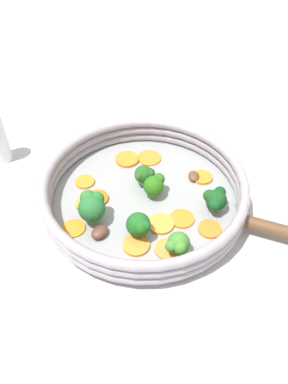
{
  "coord_description": "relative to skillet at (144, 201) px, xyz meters",
  "views": [
    {
      "loc": [
        0.42,
        -0.14,
        0.48
      ],
      "look_at": [
        0.0,
        0.0,
        0.03
      ],
      "focal_mm": 35.0,
      "sensor_mm": 36.0,
      "label": 1
    }
  ],
  "objects": [
    {
      "name": "ground_plane",
      "position": [
        0.0,
        0.0,
        -0.01
      ],
      "size": [
        4.0,
        4.0,
        0.0
      ],
      "primitive_type": "plane",
      "color": "#B6B6BB"
    },
    {
      "name": "skillet",
      "position": [
        0.0,
        0.0,
        0.0
      ],
      "size": [
        0.33,
        0.33,
        0.01
      ],
      "primitive_type": "cylinder",
      "color": "#939699",
      "rests_on": "ground_plane"
    },
    {
      "name": "skillet_rim_wall",
      "position": [
        0.0,
        0.0,
        0.03
      ],
      "size": [
        0.34,
        0.34,
        0.05
      ],
      "color": "#9B939E",
      "rests_on": "skillet"
    },
    {
      "name": "skillet_rivet_left",
      "position": [
        0.12,
        0.1,
        0.01
      ],
      "size": [
        0.01,
        0.01,
        0.01
      ],
      "primitive_type": "sphere",
      "color": "#909697",
      "rests_on": "skillet"
    },
    {
      "name": "skillet_rivet_right",
      "position": [
        0.07,
        0.14,
        0.01
      ],
      "size": [
        0.01,
        0.01,
        0.01
      ],
      "primitive_type": "sphere",
      "color": "#929995",
      "rests_on": "skillet"
    },
    {
      "name": "carrot_slice_0",
      "position": [
        -0.1,
        0.0,
        0.01
      ],
      "size": [
        0.05,
        0.05,
        0.01
      ],
      "primitive_type": "cylinder",
      "rotation": [
        0.0,
        0.0,
        3.32
      ],
      "color": "orange",
      "rests_on": "skillet"
    },
    {
      "name": "carrot_slice_1",
      "position": [
        0.03,
        -0.13,
        0.01
      ],
      "size": [
        0.05,
        0.05,
        0.0
      ],
      "primitive_type": "cylinder",
      "rotation": [
        0.0,
        0.0,
        4.3
      ],
      "color": "orange",
      "rests_on": "skillet"
    },
    {
      "name": "carrot_slice_2",
      "position": [
        0.1,
        0.08,
        0.01
      ],
      "size": [
        0.05,
        0.05,
        0.0
      ],
      "primitive_type": "cylinder",
      "rotation": [
        0.0,
        0.0,
        1.95
      ],
      "color": "orange",
      "rests_on": "skillet"
    },
    {
      "name": "carrot_slice_3",
      "position": [
        -0.02,
        -0.1,
        0.01
      ],
      "size": [
        0.04,
        0.04,
        0.0
      ],
      "primitive_type": "cylinder",
      "rotation": [
        0.0,
        0.0,
        0.23
      ],
      "color": "orange",
      "rests_on": "skillet"
    },
    {
      "name": "carrot_slice_4",
      "position": [
        0.11,
        -0.0,
        0.01
      ],
      "size": [
        0.05,
        0.05,
        0.0
      ],
      "primitive_type": "cylinder",
      "rotation": [
        0.0,
        0.0,
        3.39
      ],
      "color": "orange",
      "rests_on": "skillet"
    },
    {
      "name": "carrot_slice_5",
      "position": [
        0.06,
        0.04,
        0.01
      ],
      "size": [
        0.05,
        0.05,
        0.0
      ],
      "primitive_type": "cylinder",
      "rotation": [
        0.0,
        0.0,
        1.89
      ],
      "color": "orange",
      "rests_on": "skillet"
    },
    {
      "name": "carrot_slice_6",
      "position": [
        0.09,
        -0.04,
        0.01
      ],
      "size": [
        0.05,
        0.05,
        0.0
      ],
      "primitive_type": "cylinder",
      "rotation": [
        0.0,
        0.0,
        1.7
      ],
      "color": "orange",
      "rests_on": "skillet"
    },
    {
      "name": "carrot_slice_7",
      "position": [
        0.06,
        0.01,
        0.01
      ],
      "size": [
        0.06,
        0.06,
        0.01
      ],
      "primitive_type": "cylinder",
      "rotation": [
        0.0,
        0.0,
        4.01
      ],
      "color": "orange",
      "rests_on": "skillet"
    },
    {
      "name": "carrot_slice_8",
      "position": [
        -0.07,
        -0.09,
        0.01
      ],
      "size": [
        0.03,
        0.03,
        0.0
      ],
      "primitive_type": "cylinder",
      "rotation": [
        0.0,
        0.0,
        1.55
      ],
      "color": "orange",
      "rests_on": "skillet"
    },
    {
      "name": "carrot_slice_9",
      "position": [
        -0.02,
        -0.08,
        0.01
      ],
      "size": [
        0.05,
        0.05,
        0.01
      ],
      "primitive_type": "cylinder",
      "rotation": [
        0.0,
        0.0,
        3.46
      ],
      "color": "orange",
      "rests_on": "skillet"
    },
    {
      "name": "carrot_slice_10",
      "position": [
        -0.01,
        0.11,
        0.01
      ],
      "size": [
        0.05,
        0.05,
        0.01
      ],
      "primitive_type": "cylinder",
      "rotation": [
        0.0,
        0.0,
        5.89
      ],
      "color": "orange",
      "rests_on": "skillet"
    },
    {
      "name": "carrot_slice_11",
      "position": [
        -0.1,
        0.04,
        0.01
      ],
      "size": [
        0.06,
        0.06,
        0.0
      ],
      "primitive_type": "cylinder",
      "rotation": [
        0.0,
        0.0,
        4.29
      ],
      "color": "orange",
      "rests_on": "skillet"
    },
    {
      "name": "broccoli_floret_0",
      "position": [
        0.06,
        0.1,
        0.03
      ],
      "size": [
        0.04,
        0.04,
        0.04
      ],
      "color": "#629046",
      "rests_on": "skillet"
    },
    {
      "name": "broccoli_floret_1",
      "position": [
        -0.03,
        0.01,
        0.03
      ],
      "size": [
        0.03,
        0.04,
        0.04
      ],
      "color": "#88AF65",
      "rests_on": "skillet"
    },
    {
      "name": "broccoli_floret_2",
      "position": [
        -0.01,
        0.02,
        0.03
      ],
      "size": [
        0.03,
        0.04,
        0.04
      ],
      "color": "#5E874F",
      "rests_on": "skillet"
    },
    {
      "name": "broccoli_floret_3",
      "position": [
        0.07,
        -0.03,
        0.03
      ],
      "size": [
        0.04,
        0.04,
        0.04
      ],
      "color": "#6C9348",
      "rests_on": "skillet"
    },
    {
      "name": "broccoli_floret_4",
      "position": [
        0.12,
        0.01,
        0.03
      ],
      "size": [
        0.04,
        0.04,
        0.04
      ],
      "color": "#7CAC6B",
      "rests_on": "skillet"
    },
    {
      "name": "broccoli_floret_5",
      "position": [
        0.02,
        -0.09,
        0.04
      ],
      "size": [
        0.05,
        0.04,
        0.05
      ],
      "color": "#85B15F",
      "rests_on": "skillet"
    },
    {
      "name": "mushroom_piece_0",
      "position": [
        -0.02,
        0.1,
        0.01
      ],
      "size": [
        0.03,
        0.03,
        0.01
      ],
      "primitive_type": "ellipsoid",
      "rotation": [
        0.0,
        0.0,
        2.85
      ],
      "color": "brown",
      "rests_on": "skillet"
    },
    {
      "name": "mushroom_piece_1",
      "position": [
        0.05,
        -0.09,
        0.01
      ],
      "size": [
        0.04,
        0.04,
        0.01
      ],
      "primitive_type": "ellipsoid",
      "rotation": [
        0.0,
        0.0,
        5.29
      ],
      "color": "brown",
      "rests_on": "skillet"
    }
  ]
}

